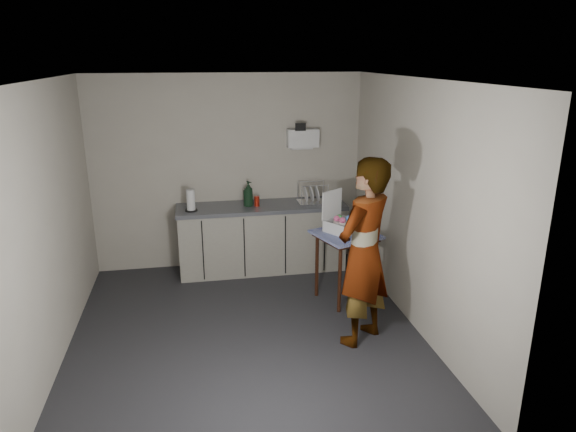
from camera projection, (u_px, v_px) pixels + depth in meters
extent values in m
plane|color=#252529|center=(247.00, 334.00, 5.41)|extent=(4.00, 4.00, 0.00)
cube|color=beige|center=(229.00, 173.00, 6.89)|extent=(3.60, 0.02, 2.60)
cube|color=beige|center=(415.00, 207.00, 5.33)|extent=(0.02, 4.00, 2.60)
cube|color=beige|center=(49.00, 227.00, 4.71)|extent=(0.02, 4.00, 2.60)
cube|color=silver|center=(240.00, 80.00, 4.63)|extent=(3.60, 4.00, 0.01)
cube|color=black|center=(262.00, 266.00, 7.06)|extent=(2.20, 0.52, 0.08)
cube|color=#ADAB99|center=(262.00, 239.00, 6.95)|extent=(2.20, 0.58, 0.86)
cube|color=#51545C|center=(262.00, 207.00, 6.81)|extent=(2.24, 0.62, 0.05)
cube|color=black|center=(203.00, 251.00, 6.53)|extent=(0.02, 0.01, 0.80)
cube|color=black|center=(244.00, 248.00, 6.63)|extent=(0.02, 0.01, 0.80)
cube|color=black|center=(285.00, 245.00, 6.72)|extent=(0.01, 0.01, 0.80)
cube|color=black|center=(325.00, 243.00, 6.81)|extent=(0.02, 0.01, 0.80)
cube|color=white|center=(303.00, 138.00, 6.86)|extent=(0.42, 0.16, 0.24)
cube|color=white|center=(302.00, 148.00, 6.95)|extent=(0.30, 0.06, 0.04)
cube|color=black|center=(300.00, 127.00, 6.72)|extent=(0.14, 0.02, 0.10)
cylinder|color=#3A190D|center=(340.00, 281.00, 5.77)|extent=(0.04, 0.04, 0.77)
cylinder|color=#3A190D|center=(373.00, 272.00, 5.99)|extent=(0.04, 0.04, 0.77)
cylinder|color=#3A190D|center=(317.00, 266.00, 6.17)|extent=(0.04, 0.04, 0.77)
cylinder|color=#3A190D|center=(349.00, 259.00, 6.39)|extent=(0.04, 0.04, 0.77)
cube|color=#3A190D|center=(346.00, 237.00, 5.96)|extent=(0.73, 0.73, 0.04)
cube|color=navy|center=(346.00, 234.00, 5.95)|extent=(0.82, 0.82, 0.03)
imported|color=#B2A593|center=(364.00, 253.00, 5.03)|extent=(0.83, 0.79, 1.91)
imported|color=black|center=(248.00, 194.00, 6.71)|extent=(0.18, 0.18, 0.34)
cylinder|color=red|center=(257.00, 201.00, 6.74)|extent=(0.07, 0.07, 0.13)
cylinder|color=black|center=(246.00, 198.00, 6.72)|extent=(0.06, 0.06, 0.21)
cylinder|color=black|center=(191.00, 210.00, 6.55)|extent=(0.16, 0.16, 0.01)
cylinder|color=white|center=(191.00, 200.00, 6.51)|extent=(0.11, 0.11, 0.27)
cube|color=white|center=(313.00, 202.00, 6.91)|extent=(0.39, 0.30, 0.02)
cylinder|color=white|center=(302.00, 195.00, 6.71)|extent=(0.01, 0.01, 0.26)
cylinder|color=white|center=(328.00, 194.00, 6.77)|extent=(0.01, 0.01, 0.26)
cylinder|color=white|center=(298.00, 190.00, 6.95)|extent=(0.01, 0.01, 0.26)
cylinder|color=white|center=(323.00, 189.00, 7.02)|extent=(0.01, 0.01, 0.26)
cylinder|color=white|center=(306.00, 194.00, 6.85)|extent=(0.05, 0.22, 0.22)
cylinder|color=white|center=(311.00, 194.00, 6.87)|extent=(0.05, 0.22, 0.22)
cylinder|color=white|center=(317.00, 193.00, 6.88)|extent=(0.05, 0.22, 0.22)
cube|color=white|center=(342.00, 231.00, 6.00)|extent=(0.46, 0.46, 0.01)
cube|color=white|center=(353.00, 229.00, 5.87)|extent=(0.28, 0.19, 0.12)
cube|color=white|center=(332.00, 222.00, 6.09)|extent=(0.28, 0.19, 0.12)
cube|color=white|center=(333.00, 229.00, 5.87)|extent=(0.19, 0.28, 0.12)
cube|color=white|center=(351.00, 223.00, 6.09)|extent=(0.19, 0.28, 0.12)
cube|color=white|center=(332.00, 204.00, 6.03)|extent=(0.28, 0.20, 0.33)
cylinder|color=silver|center=(343.00, 225.00, 5.98)|extent=(0.22, 0.22, 0.12)
sphere|color=#EF5893|center=(342.00, 220.00, 5.89)|extent=(0.08, 0.08, 0.08)
sphere|color=#5C91FA|center=(349.00, 219.00, 5.96)|extent=(0.08, 0.08, 0.08)
sphere|color=#53CA5C|center=(339.00, 218.00, 5.99)|extent=(0.08, 0.08, 0.08)
sphere|color=#EF5893|center=(337.00, 219.00, 5.96)|extent=(0.08, 0.08, 0.08)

